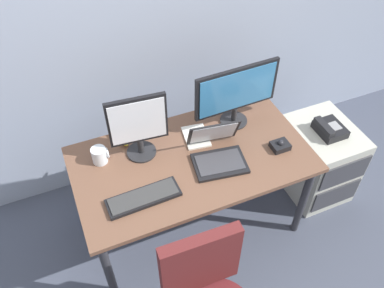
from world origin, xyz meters
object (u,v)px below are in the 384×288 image
keyboard (144,197)px  laptop (217,152)px  desk_phone (329,129)px  monitor_main (237,92)px  coffee_mug (100,155)px  paper_notepad (196,137)px  banana (118,138)px  file_cabinet (318,160)px  trackball_mouse (280,145)px  monitor_side (138,125)px

keyboard → laptop: (0.50, 0.12, 0.04)m
desk_phone → monitor_main: monitor_main is taller
desk_phone → coffee_mug: (-1.50, 0.24, 0.13)m
paper_notepad → banana: banana is taller
keyboard → paper_notepad: keyboard is taller
paper_notepad → file_cabinet: bearing=-12.1°
trackball_mouse → desk_phone: bearing=9.9°
monitor_side → trackball_mouse: bearing=-20.2°
monitor_side → laptop: size_ratio=1.21×
laptop → keyboard: bearing=-166.7°
keyboard → banana: 0.50m
monitor_side → coffee_mug: (-0.25, 0.03, -0.18)m
monitor_main → laptop: size_ratio=1.59×
desk_phone → trackball_mouse: 0.47m
trackball_mouse → paper_notepad: 0.53m
monitor_main → desk_phone: bearing=-22.5°
monitor_main → coffee_mug: 0.92m
monitor_side → banana: (-0.10, 0.16, -0.21)m
file_cabinet → monitor_side: 1.43m
laptop → monitor_side: bearing=151.9°
desk_phone → monitor_side: size_ratio=0.47×
paper_notepad → banana: (-0.46, 0.16, 0.01)m
desk_phone → monitor_main: 0.73m
banana → monitor_side: bearing=-57.4°
desk_phone → trackball_mouse: (-0.45, -0.08, 0.10)m
paper_notepad → laptop: bearing=-77.7°
laptop → paper_notepad: (-0.05, 0.21, -0.05)m
file_cabinet → banana: 1.47m
monitor_main → trackball_mouse: (0.15, -0.33, -0.22)m
monitor_side → coffee_mug: size_ratio=4.11×
desk_phone → monitor_main: (-0.60, 0.25, 0.32)m
file_cabinet → paper_notepad: paper_notepad is taller
coffee_mug → monitor_side: bearing=-6.8°
coffee_mug → banana: 0.20m
laptop → paper_notepad: 0.22m
file_cabinet → paper_notepad: bearing=167.9°
file_cabinet → coffee_mug: (-1.51, 0.23, 0.46)m
file_cabinet → coffee_mug: coffee_mug is taller
file_cabinet → monitor_side: monitor_side is taller
monitor_main → banana: monitor_main is taller
desk_phone → coffee_mug: bearing=170.7°
trackball_mouse → banana: (-0.90, 0.45, -0.00)m
file_cabinet → paper_notepad: 1.01m
coffee_mug → paper_notepad: size_ratio=0.50×
desk_phone → trackball_mouse: size_ratio=1.82×
monitor_side → laptop: bearing=-28.1°
monitor_side → paper_notepad: monitor_side is taller
paper_notepad → coffee_mug: bearing=176.7°
keyboard → laptop: bearing=13.3°
desk_phone → laptop: size_ratio=0.56×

